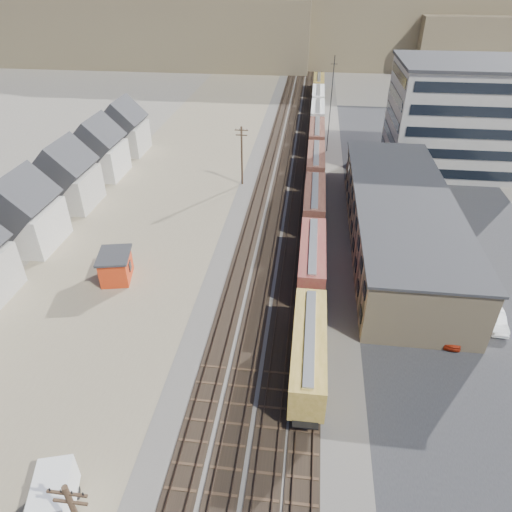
# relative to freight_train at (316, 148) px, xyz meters

# --- Properties ---
(ground) EXTENTS (300.00, 300.00, 0.00)m
(ground) POSITION_rel_freight_train_xyz_m (-3.80, -53.92, -2.79)
(ground) COLOR #6B6356
(ground) RESTS_ON ground
(ballast_bed) EXTENTS (18.00, 200.00, 0.06)m
(ballast_bed) POSITION_rel_freight_train_xyz_m (-3.80, -3.92, -2.76)
(ballast_bed) COLOR #4C4742
(ballast_bed) RESTS_ON ground
(dirt_yard) EXTENTS (24.00, 180.00, 0.03)m
(dirt_yard) POSITION_rel_freight_train_xyz_m (-23.80, -13.92, -2.78)
(dirt_yard) COLOR #7D6E56
(dirt_yard) RESTS_ON ground
(asphalt_lot) EXTENTS (26.00, 120.00, 0.04)m
(asphalt_lot) POSITION_rel_freight_train_xyz_m (18.20, -18.92, -2.77)
(asphalt_lot) COLOR #232326
(asphalt_lot) RESTS_ON ground
(rail_tracks) EXTENTS (11.40, 200.00, 0.24)m
(rail_tracks) POSITION_rel_freight_train_xyz_m (-4.35, -3.92, -2.68)
(rail_tracks) COLOR black
(rail_tracks) RESTS_ON ground
(freight_train) EXTENTS (3.00, 119.74, 4.46)m
(freight_train) POSITION_rel_freight_train_xyz_m (0.00, 0.00, 0.00)
(freight_train) COLOR black
(freight_train) RESTS_ON ground
(warehouse) EXTENTS (12.40, 40.40, 7.25)m
(warehouse) POSITION_rel_freight_train_xyz_m (11.18, -28.92, 0.86)
(warehouse) COLOR tan
(warehouse) RESTS_ON ground
(office_tower) EXTENTS (22.60, 18.60, 18.45)m
(office_tower) POSITION_rel_freight_train_xyz_m (24.15, 1.04, 6.47)
(office_tower) COLOR #9E998E
(office_tower) RESTS_ON ground
(utility_pole_north) EXTENTS (2.20, 0.32, 10.00)m
(utility_pole_north) POSITION_rel_freight_train_xyz_m (-12.30, -11.92, 2.50)
(utility_pole_north) COLOR #382619
(utility_pole_north) RESTS_ON ground
(radio_mast) EXTENTS (1.20, 0.16, 18.00)m
(radio_mast) POSITION_rel_freight_train_xyz_m (2.20, 6.08, 6.33)
(radio_mast) COLOR black
(radio_mast) RESTS_ON ground
(townhouse_row) EXTENTS (8.15, 68.16, 10.47)m
(townhouse_row) POSITION_rel_freight_train_xyz_m (-37.80, -28.92, 1.54)
(townhouse_row) COLOR #B7B2A8
(townhouse_row) RESTS_ON ground
(hills_north) EXTENTS (265.00, 80.00, 32.00)m
(hills_north) POSITION_rel_freight_train_xyz_m (-3.63, 114.00, 11.31)
(hills_north) COLOR brown
(hills_north) RESTS_ON ground
(box_truck) EXTENTS (3.87, 6.54, 3.29)m
(box_truck) POSITION_rel_freight_train_xyz_m (-16.55, -69.05, -1.12)
(box_truck) COLOR silver
(box_truck) RESTS_ON ground
(maintenance_shed) EXTENTS (4.56, 5.38, 3.46)m
(maintenance_shed) POSITION_rel_freight_train_xyz_m (-23.16, -41.14, -1.02)
(maintenance_shed) COLOR red
(maintenance_shed) RESTS_ON ground
(parked_car_red) EXTENTS (2.21, 4.57, 1.50)m
(parked_car_red) POSITION_rel_freight_train_xyz_m (14.21, -47.07, -2.04)
(parked_car_red) COLOR #B22A10
(parked_car_red) RESTS_ON ground
(parked_car_white) EXTENTS (1.82, 4.81, 1.57)m
(parked_car_white) POSITION_rel_freight_train_xyz_m (19.40, -44.36, -2.01)
(parked_car_white) COLOR white
(parked_car_white) RESTS_ON ground
(parked_car_blue) EXTENTS (4.08, 5.32, 1.34)m
(parked_car_blue) POSITION_rel_freight_train_xyz_m (21.81, 3.46, -2.12)
(parked_car_blue) COLOR #171A50
(parked_car_blue) RESTS_ON ground
(parked_car_far) EXTENTS (3.26, 4.79, 1.51)m
(parked_car_far) POSITION_rel_freight_train_xyz_m (26.40, -2.62, -2.04)
(parked_car_far) COLOR white
(parked_car_far) RESTS_ON ground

